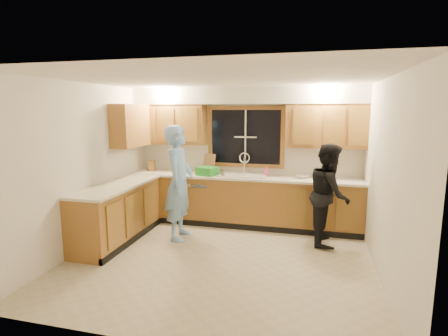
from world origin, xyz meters
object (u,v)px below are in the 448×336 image
Objects in this scene: stove at (97,224)px; knife_block at (152,166)px; dishwasher at (198,200)px; man at (179,183)px; sink at (242,179)px; soap_bottle at (266,171)px; woman at (329,194)px; dish_crate at (207,171)px; bowl at (302,176)px.

knife_block is (-0.02, 1.90, 0.57)m from stove.
dishwasher is 1.05m from man.
sink is 4.51× the size of soap_bottle.
soap_bottle is at bearing 12.02° from sink.
woman is (3.30, 1.24, 0.35)m from stove.
stove is at bearing 109.32° from woman.
woman is 8.38× the size of soap_bottle.
woman reaches higher than knife_block.
sink is 0.46m from soap_bottle.
man is 9.79× the size of soap_bottle.
dish_crate is 1.53× the size of bowl.
bowl is (1.69, 0.15, -0.05)m from dish_crate.
woman is 2.19m from dish_crate.
knife_block is 1.07× the size of soap_bottle.
dish_crate is at bearing -169.35° from soap_bottle.
dishwasher is 0.51× the size of woman.
sink is 2.65× the size of dish_crate.
dish_crate is at bearing -170.27° from sink.
stove is 1.98m from knife_block.
man is at bearing 43.95° from stove.
soap_bottle is (-1.07, 0.67, 0.22)m from woman.
man is 0.85m from dish_crate.
knife_block is at bearing 174.77° from dishwasher.
dishwasher is 0.63m from dish_crate.
dishwasher is 4.30× the size of soap_bottle.
man is (-0.86, -0.92, 0.07)m from sink.
stove is 2.99m from soap_bottle.
dishwasher is 4.03× the size of knife_block.
dishwasher is 2.52× the size of dish_crate.
dishwasher is at bearing 62.31° from stove.
bowl is at bearing -4.30° from soap_bottle.
soap_bottle reaches higher than stove.
woman is 7.84× the size of knife_block.
man is 1.64m from soap_bottle.
knife_block is 2.88m from bowl.
dishwasher is 0.91× the size of stove.
sink is 1.83m from knife_block.
sink reaches higher than dishwasher.
woman is at bearing -32.07° from soap_bottle.
knife_block is at bearing 177.66° from sink.
soap_bottle is at bearing -8.12° from knife_block.
stove is at bearing -97.92° from knife_block.
bowl is at bearing 33.16° from stove.
bowl is (1.91, 0.06, 0.54)m from dishwasher.
soap_bottle is (0.43, 0.09, 0.15)m from sink.
sink is 1.06m from bowl.
stove is 3.54m from woman.
dishwasher is 2.45m from woman.
man is 2.15m from bowl.
dish_crate is 1.71× the size of soap_bottle.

